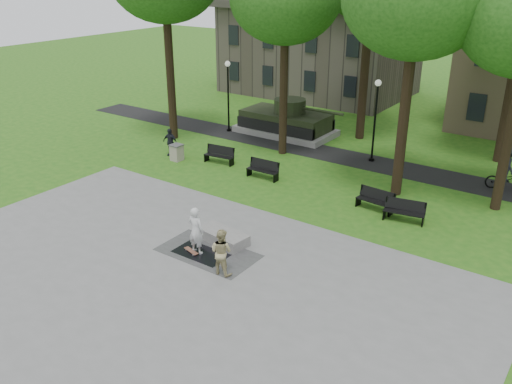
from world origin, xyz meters
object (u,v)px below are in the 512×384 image
trash_bin (177,152)px  skateboarder (196,230)px  friend_watching (221,252)px  concrete_block (223,237)px  cyclist (508,172)px  park_bench_0 (220,154)px

trash_bin → skateboarder: bearing=-43.1°
friend_watching → trash_bin: friend_watching is taller
concrete_block → cyclist: bearing=57.1°
concrete_block → trash_bin: bearing=143.2°
friend_watching → cyclist: (6.75, 14.68, -0.00)m
concrete_block → trash_bin: (-8.42, 6.30, 0.24)m
park_bench_0 → trash_bin: 2.58m
concrete_block → skateboarder: skateboarder is taller
cyclist → concrete_block: bearing=124.9°
skateboarder → friend_watching: 1.89m
concrete_block → cyclist: 15.18m
concrete_block → cyclist: size_ratio=0.98×
concrete_block → park_bench_0: bearing=129.5°
concrete_block → trash_bin: size_ratio=2.29×
cyclist → trash_bin: size_ratio=2.34×
skateboarder → park_bench_0: 10.47m
skateboarder → friend_watching: (1.78, -0.64, -0.08)m
concrete_block → park_bench_0: size_ratio=1.20×
skateboarder → trash_bin: 11.16m
concrete_block → friend_watching: bearing=-52.7°
skateboarder → trash_bin: bearing=-42.8°
skateboarder → park_bench_0: (-5.80, 8.70, -0.47)m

